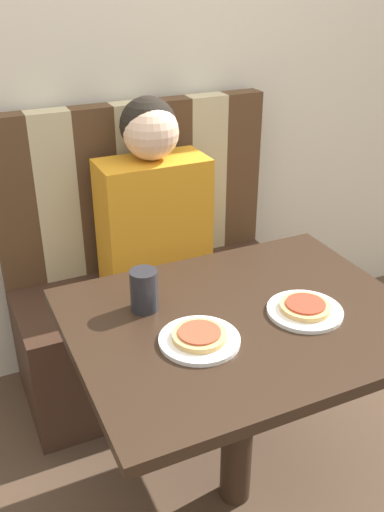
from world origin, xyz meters
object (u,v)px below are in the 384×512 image
at_px(pizza_left, 199,335).
at_px(drinking_cup, 144,290).
at_px(person, 153,198).
at_px(plate_right, 305,311).
at_px(pizza_right, 305,306).
at_px(plate_left, 199,340).

xyz_separation_m(pizza_left, drinking_cup, (-0.07, 0.21, 0.04)).
bearing_deg(person, drinking_cup, -113.80).
distance_m(plate_right, pizza_left, 0.32).
bearing_deg(pizza_right, pizza_left, 180.00).
height_order(plate_right, drinking_cup, drinking_cup).
relative_size(person, plate_right, 3.35).
xyz_separation_m(plate_left, plate_right, (0.32, 0.00, 0.00)).
bearing_deg(plate_right, plate_left, 180.00).
relative_size(plate_left, drinking_cup, 1.74).
distance_m(person, drinking_cup, 0.58).
bearing_deg(drinking_cup, pizza_right, -27.45).
height_order(person, pizza_left, person).
relative_size(person, plate_left, 3.35).
distance_m(plate_left, pizza_right, 0.32).
relative_size(plate_left, pizza_left, 1.49).
bearing_deg(plate_right, pizza_right, -90.00).
height_order(pizza_left, drinking_cup, drinking_cup).
distance_m(person, pizza_left, 0.76).
distance_m(plate_left, plate_right, 0.32).
distance_m(person, pizza_right, 0.76).
height_order(plate_left, plate_right, same).
height_order(person, plate_right, person).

